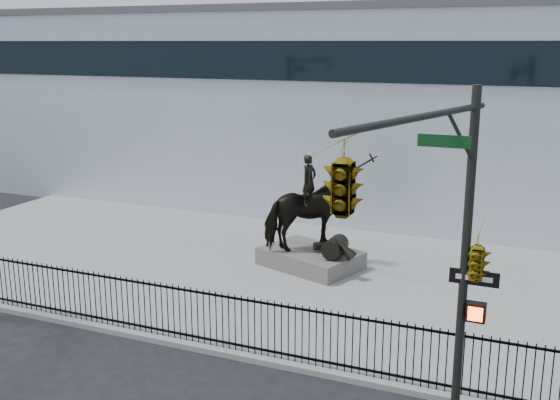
% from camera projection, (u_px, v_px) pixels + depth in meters
% --- Properties ---
extents(ground, '(120.00, 120.00, 0.00)m').
position_uv_depth(ground, '(161.00, 367.00, 16.06)').
color(ground, black).
rests_on(ground, ground).
extents(plaza, '(30.00, 12.00, 0.15)m').
position_uv_depth(plaza, '(274.00, 273.00, 22.31)').
color(plaza, gray).
rests_on(plaza, ground).
extents(building, '(44.00, 14.00, 9.00)m').
position_uv_depth(building, '(376.00, 108.00, 32.92)').
color(building, silver).
rests_on(building, ground).
extents(picket_fence, '(22.10, 0.10, 1.50)m').
position_uv_depth(picket_fence, '(186.00, 313.00, 16.97)').
color(picket_fence, black).
rests_on(picket_fence, plaza).
extents(statue_plinth, '(3.75, 3.13, 0.60)m').
position_uv_depth(statue_plinth, '(310.00, 258.00, 22.70)').
color(statue_plinth, '#4F4C48').
rests_on(statue_plinth, plaza).
extents(equestrian_statue, '(3.91, 3.11, 3.49)m').
position_uv_depth(equestrian_statue, '(312.00, 215.00, 22.29)').
color(equestrian_statue, black).
rests_on(equestrian_statue, statue_plinth).
extents(traffic_signal_right, '(2.17, 6.86, 7.00)m').
position_uv_depth(traffic_signal_right, '(418.00, 225.00, 10.69)').
color(traffic_signal_right, black).
rests_on(traffic_signal_right, ground).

